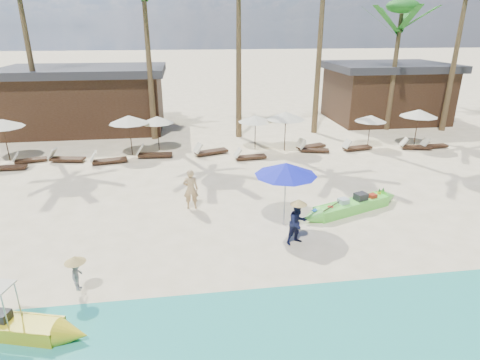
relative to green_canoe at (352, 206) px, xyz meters
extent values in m
plane|color=#F9E3B8|center=(-5.00, -1.96, -0.23)|extent=(240.00, 240.00, 0.00)
cube|color=tan|center=(-5.00, -6.96, -0.23)|extent=(240.00, 4.50, 0.01)
cube|color=#61E345|center=(0.00, -0.01, -0.03)|extent=(3.40, 1.83, 0.40)
cube|color=white|center=(0.00, -0.01, -0.01)|extent=(2.90, 1.48, 0.18)
cube|color=#262628|center=(0.40, 0.14, 0.27)|extent=(0.58, 0.52, 0.37)
cube|color=silver|center=(-0.42, -0.10, 0.23)|extent=(0.46, 0.43, 0.30)
cube|color=#AB2916|center=(0.97, 0.30, 0.20)|extent=(0.39, 0.36, 0.23)
cylinder|color=#AB2916|center=(-1.02, -0.33, 0.13)|extent=(0.23, 0.23, 0.10)
cylinder|color=#262628|center=(-1.23, -0.52, 0.13)|extent=(0.21, 0.21, 0.09)
sphere|color=tan|center=(-1.54, -0.58, 0.18)|extent=(0.19, 0.19, 0.19)
cylinder|color=gold|center=(1.42, 0.61, 0.18)|extent=(0.15, 0.15, 0.19)
cylinder|color=gold|center=(1.62, 0.69, 0.18)|extent=(0.15, 0.15, 0.19)
cube|color=#262628|center=(-10.92, -5.30, 0.23)|extent=(0.49, 0.43, 0.31)
imported|color=tan|center=(-6.28, 1.18, 0.59)|extent=(0.63, 0.43, 1.65)
imported|color=#141938|center=(-2.84, -2.12, 0.51)|extent=(0.88, 0.79, 1.49)
imported|color=gray|center=(-9.45, -4.03, 0.41)|extent=(0.35, 0.60, 0.92)
cylinder|color=#99999E|center=(-2.94, -0.73, 0.94)|extent=(0.05, 0.05, 2.33)
cone|color=#151DC9|center=(-2.94, -0.73, 1.94)|extent=(2.23, 2.23, 0.46)
cylinder|color=#372316|center=(-15.99, 8.82, 0.88)|extent=(0.06, 0.06, 2.22)
cone|color=beige|center=(-15.99, 8.82, 1.83)|extent=(2.22, 2.22, 0.44)
cube|color=#372316|center=(-14.69, 8.23, -0.09)|extent=(1.63, 0.90, 0.11)
cube|color=beige|center=(-15.35, 8.04, 0.18)|extent=(0.47, 0.58, 0.45)
cube|color=#372316|center=(-15.37, 7.10, -0.09)|extent=(1.64, 0.56, 0.11)
cylinder|color=#372316|center=(-9.43, 8.88, 0.87)|extent=(0.06, 0.06, 2.21)
cone|color=beige|center=(-9.43, 8.88, 1.82)|extent=(2.21, 2.21, 0.44)
cube|color=#372316|center=(-12.75, 8.07, -0.07)|extent=(1.87, 0.89, 0.13)
cube|color=beige|center=(-13.54, 8.21, 0.25)|extent=(0.50, 0.64, 0.53)
cube|color=#372316|center=(-10.46, 7.48, -0.07)|extent=(1.86, 0.92, 0.13)
cube|color=beige|center=(-11.23, 7.33, 0.24)|extent=(0.51, 0.64, 0.52)
cylinder|color=#372316|center=(-7.96, 9.67, 0.75)|extent=(0.05, 0.05, 1.95)
cone|color=beige|center=(-7.96, 9.67, 1.59)|extent=(1.95, 1.95, 0.39)
cube|color=#372316|center=(-8.10, 8.17, -0.07)|extent=(1.88, 0.71, 0.13)
cube|color=beige|center=(-8.91, 8.22, 0.26)|extent=(0.45, 0.62, 0.54)
cylinder|color=#372316|center=(-2.30, 8.96, 0.77)|extent=(0.05, 0.05, 2.01)
cone|color=beige|center=(-2.30, 8.96, 1.64)|extent=(2.01, 2.01, 0.40)
cube|color=#372316|center=(-4.95, 8.32, -0.07)|extent=(1.96, 1.19, 0.13)
cube|color=beige|center=(-5.72, 8.04, 0.26)|extent=(0.60, 0.71, 0.55)
cube|color=#372316|center=(-2.87, 7.10, -0.08)|extent=(1.72, 0.71, 0.12)
cube|color=beige|center=(-3.60, 7.02, 0.21)|extent=(0.43, 0.58, 0.49)
cylinder|color=#372316|center=(-0.61, 8.53, 0.89)|extent=(0.06, 0.06, 2.24)
cone|color=beige|center=(-0.61, 8.53, 1.85)|extent=(2.24, 2.24, 0.45)
cube|color=#372316|center=(1.03, 8.58, -0.07)|extent=(1.87, 1.13, 0.13)
cube|color=beige|center=(0.29, 8.32, 0.24)|extent=(0.57, 0.68, 0.52)
cube|color=#372316|center=(1.05, 7.87, -0.09)|extent=(1.65, 0.88, 0.11)
cube|color=beige|center=(0.38, 8.04, 0.19)|extent=(0.47, 0.58, 0.46)
cylinder|color=#372316|center=(4.62, 8.60, 0.70)|extent=(0.05, 0.05, 1.87)
cone|color=beige|center=(4.62, 8.60, 1.51)|extent=(1.87, 1.87, 0.37)
cube|color=#372316|center=(3.67, 7.94, -0.08)|extent=(1.77, 0.82, 0.12)
cube|color=beige|center=(2.93, 7.82, 0.22)|extent=(0.47, 0.61, 0.50)
cylinder|color=#372316|center=(7.49, 8.32, 0.86)|extent=(0.05, 0.05, 2.19)
cone|color=beige|center=(7.49, 8.32, 1.80)|extent=(2.19, 2.19, 0.44)
cube|color=#372316|center=(7.22, 7.61, -0.08)|extent=(1.77, 0.95, 0.12)
cube|color=beige|center=(6.50, 7.80, 0.22)|extent=(0.50, 0.62, 0.49)
cube|color=#372316|center=(8.45, 7.71, -0.09)|extent=(1.60, 0.60, 0.11)
cube|color=beige|center=(7.76, 7.67, 0.18)|extent=(0.38, 0.53, 0.46)
cone|color=brown|center=(-15.44, 13.12, 5.22)|extent=(0.40, 0.40, 10.89)
cone|color=brown|center=(-8.36, 12.31, 4.81)|extent=(0.40, 0.40, 10.08)
cone|color=brown|center=(-2.85, 12.05, 5.40)|extent=(0.40, 0.40, 11.26)
cone|color=brown|center=(2.45, 12.42, 6.35)|extent=(0.40, 0.40, 13.16)
cone|color=brown|center=(7.84, 12.56, 3.81)|extent=(0.40, 0.40, 8.07)
ellipsoid|color=#1C6118|center=(7.84, 12.56, 7.84)|extent=(2.08, 2.08, 0.88)
cone|color=brown|center=(11.57, 11.72, 5.09)|extent=(0.40, 0.40, 10.64)
cube|color=#372316|center=(-13.00, 15.54, 1.67)|extent=(10.00, 6.00, 3.80)
cube|color=#2D2D33|center=(-13.00, 15.54, 3.82)|extent=(10.80, 6.60, 0.50)
cube|color=#372316|center=(9.00, 15.54, 1.67)|extent=(8.00, 6.00, 3.80)
cube|color=#2D2D33|center=(9.00, 15.54, 3.82)|extent=(8.80, 6.60, 0.50)
camera|label=1|loc=(-6.41, -13.65, 6.64)|focal=30.00mm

